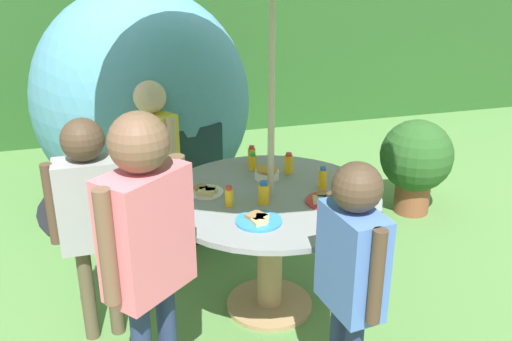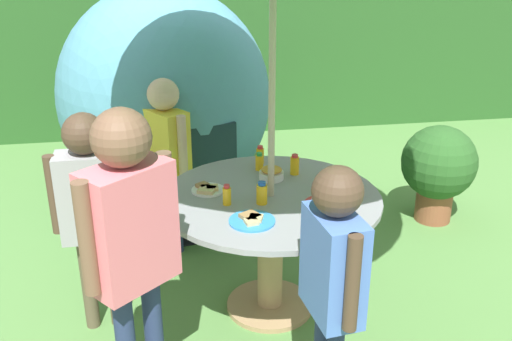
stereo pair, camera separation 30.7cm
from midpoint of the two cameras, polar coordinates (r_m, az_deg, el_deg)
name	(u,v)px [view 2 (the right image)]	position (r m, az deg, el deg)	size (l,w,h in m)	color
ground_plane	(270,308)	(3.52, 3.93, -13.56)	(10.00, 10.00, 0.02)	#548442
hedge_backdrop	(210,42)	(6.51, -3.20, 12.65)	(9.00, 0.70, 1.91)	#285623
garden_table	(270,224)	(3.22, 4.19, -5.42)	(1.21, 1.21, 0.73)	tan
wooden_chair	(144,170)	(4.04, -8.98, 0.03)	(0.69, 0.68, 0.94)	tan
dome_tent	(165,97)	(4.61, -7.18, 7.20)	(2.23, 2.23, 1.73)	teal
potted_plant	(438,166)	(4.56, 19.55, 0.35)	(0.56, 0.56, 0.76)	brown
child_in_yellow_shirt	(166,144)	(3.80, -6.64, 2.58)	(0.32, 0.36, 1.22)	navy
child_in_grey_shirt	(91,197)	(3.05, -13.35, -2.63)	(0.43, 0.21, 1.25)	brown
child_in_pink_shirt	(130,227)	(2.44, -8.95, -5.67)	(0.42, 0.40, 1.44)	navy
child_in_blue_shirt	(333,266)	(2.45, 11.31, -9.35)	(0.21, 0.42, 1.23)	navy
snack_bowl	(271,173)	(3.34, 4.18, -0.33)	(0.14, 0.14, 0.08)	white
plate_back_edge	(208,189)	(3.18, -2.07, -1.93)	(0.19, 0.19, 0.03)	white
plate_far_left	(252,220)	(2.85, 2.70, -5.01)	(0.23, 0.23, 0.03)	#338CD8
plate_far_right	(326,204)	(3.05, 9.83, -3.34)	(0.23, 0.23, 0.03)	red
juice_bottle_near_left	(325,181)	(3.20, 9.61, -1.12)	(0.05, 0.05, 0.13)	yellow
juice_bottle_near_right	(227,195)	(3.01, -0.01, -2.55)	(0.04, 0.04, 0.11)	yellow
juice_bottle_center_front	(262,193)	(3.02, 3.49, -2.36)	(0.06, 0.06, 0.12)	yellow
juice_bottle_center_back	(295,165)	(3.41, 6.44, 0.50)	(0.05, 0.05, 0.12)	yellow
juice_bottle_mid_left	(259,162)	(3.46, 2.87, 0.80)	(0.05, 0.05, 0.11)	yellow
juice_bottle_mid_right	(260,155)	(3.56, 2.89, 1.48)	(0.05, 0.05, 0.11)	yellow
cup_near	(350,184)	(3.26, 11.97, -1.35)	(0.07, 0.07, 0.07)	#E04C47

